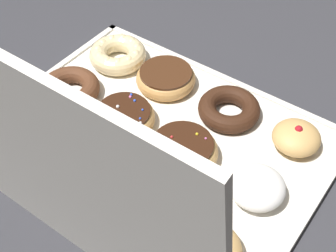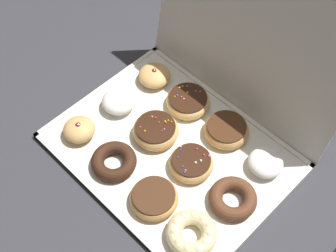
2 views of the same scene
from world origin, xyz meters
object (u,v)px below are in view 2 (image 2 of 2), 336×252
at_px(sprinkle_donut_6, 192,163).
at_px(chocolate_frosted_donut_10, 226,130).
at_px(donut_box, 171,151).
at_px(chocolate_cake_ring_donut_7, 232,199).
at_px(sprinkle_donut_5, 156,130).
at_px(jelly_filled_donut_8, 154,75).
at_px(sprinkle_donut_9, 188,101).
at_px(jelly_filled_donut_0, 79,129).
at_px(powdered_filled_donut_11, 266,163).
at_px(powdered_filled_donut_4, 118,101).
at_px(chocolate_cake_ring_donut_1, 114,161).
at_px(cruller_donut_3, 192,233).
at_px(chocolate_frosted_donut_2, 154,198).

height_order(sprinkle_donut_6, chocolate_frosted_donut_10, sprinkle_donut_6).
distance_m(donut_box, chocolate_cake_ring_donut_7, 0.20).
distance_m(sprinkle_donut_5, jelly_filled_donut_8, 0.18).
relative_size(chocolate_cake_ring_donut_7, sprinkle_donut_9, 0.97).
bearing_deg(donut_box, jelly_filled_donut_0, -146.86).
height_order(sprinkle_donut_5, sprinkle_donut_9, sprinkle_donut_5).
relative_size(chocolate_cake_ring_donut_7, powdered_filled_donut_11, 1.31).
relative_size(donut_box, chocolate_frosted_donut_10, 4.92).
distance_m(powdered_filled_donut_4, sprinkle_donut_6, 0.27).
distance_m(powdered_filled_donut_4, chocolate_frosted_donut_10, 0.29).
xyz_separation_m(donut_box, sprinkle_donut_5, (-0.06, 0.01, 0.03)).
relative_size(powdered_filled_donut_4, sprinkle_donut_9, 0.76).
bearing_deg(jelly_filled_donut_0, chocolate_frosted_donut_10, 44.95).
bearing_deg(chocolate_cake_ring_donut_1, powdered_filled_donut_4, 134.72).
bearing_deg(sprinkle_donut_5, cruller_donut_3, -28.17).
height_order(chocolate_frosted_donut_2, sprinkle_donut_5, sprinkle_donut_5).
relative_size(jelly_filled_donut_8, powdered_filled_donut_11, 1.03).
distance_m(jelly_filled_donut_0, chocolate_cake_ring_donut_7, 0.42).
relative_size(chocolate_frosted_donut_2, sprinkle_donut_5, 0.97).
bearing_deg(chocolate_cake_ring_donut_1, sprinkle_donut_6, 43.37).
bearing_deg(jelly_filled_donut_0, chocolate_cake_ring_donut_1, 0.90).
bearing_deg(jelly_filled_donut_8, powdered_filled_donut_11, -0.64).
height_order(chocolate_cake_ring_donut_1, chocolate_cake_ring_donut_7, same).
xyz_separation_m(sprinkle_donut_5, chocolate_frosted_donut_10, (0.13, 0.13, -0.00)).
bearing_deg(chocolate_cake_ring_donut_7, chocolate_frosted_donut_2, -135.62).
xyz_separation_m(jelly_filled_donut_0, jelly_filled_donut_8, (0.01, 0.26, -0.00)).
bearing_deg(sprinkle_donut_5, chocolate_frosted_donut_10, 45.68).
xyz_separation_m(sprinkle_donut_6, jelly_filled_donut_8, (-0.26, 0.13, 0.00)).
height_order(chocolate_cake_ring_donut_1, sprinkle_donut_9, sprinkle_donut_9).
xyz_separation_m(jelly_filled_donut_0, chocolate_cake_ring_donut_7, (0.40, 0.13, -0.01)).
relative_size(jelly_filled_donut_0, chocolate_frosted_donut_2, 0.72).
bearing_deg(chocolate_cake_ring_donut_1, sprinkle_donut_9, 89.68).
height_order(chocolate_cake_ring_donut_7, sprinkle_donut_9, sprinkle_donut_9).
relative_size(chocolate_frosted_donut_2, powdered_filled_donut_11, 1.33).
height_order(donut_box, jelly_filled_donut_8, jelly_filled_donut_8).
xyz_separation_m(chocolate_cake_ring_donut_1, chocolate_cake_ring_donut_7, (0.27, 0.13, 0.00)).
bearing_deg(jelly_filled_donut_0, sprinkle_donut_9, 63.39).
xyz_separation_m(sprinkle_donut_9, powdered_filled_donut_11, (0.27, -0.01, 0.00)).
height_order(jelly_filled_donut_8, powdered_filled_donut_11, jelly_filled_donut_8).
height_order(cruller_donut_3, sprinkle_donut_6, sprinkle_donut_6).
bearing_deg(chocolate_cake_ring_donut_7, chocolate_cake_ring_donut_1, -154.89).
distance_m(sprinkle_donut_9, powdered_filled_donut_11, 0.27).
bearing_deg(sprinkle_donut_6, chocolate_frosted_donut_2, -88.79).
bearing_deg(jelly_filled_donut_8, sprinkle_donut_6, -26.06).
bearing_deg(chocolate_frosted_donut_2, chocolate_cake_ring_donut_1, 179.95).
distance_m(chocolate_cake_ring_donut_1, chocolate_cake_ring_donut_7, 0.30).
bearing_deg(jelly_filled_donut_0, donut_box, 33.14).
distance_m(chocolate_frosted_donut_2, sprinkle_donut_6, 0.13).
xyz_separation_m(sprinkle_donut_9, chocolate_frosted_donut_10, (0.13, 0.00, 0.00)).
relative_size(cruller_donut_3, chocolate_frosted_donut_10, 1.00).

